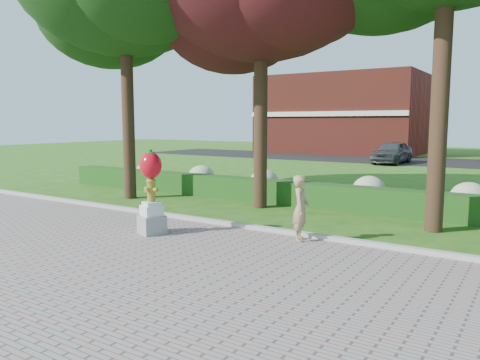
{
  "coord_description": "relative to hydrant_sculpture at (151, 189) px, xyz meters",
  "views": [
    {
      "loc": [
        5.75,
        -7.16,
        2.8
      ],
      "look_at": [
        0.45,
        1.0,
        1.6
      ],
      "focal_mm": 35.0,
      "sensor_mm": 36.0,
      "label": 1
    }
  ],
  "objects": [
    {
      "name": "ground",
      "position": [
        2.31,
        -1.22,
        -1.15
      ],
      "size": [
        100.0,
        100.0,
        0.0
      ],
      "primitive_type": "plane",
      "color": "#265816",
      "rests_on": "ground"
    },
    {
      "name": "walkway",
      "position": [
        2.31,
        -5.22,
        -1.13
      ],
      "size": [
        40.0,
        14.0,
        0.04
      ],
      "primitive_type": "cube",
      "color": "gray",
      "rests_on": "ground"
    },
    {
      "name": "curb",
      "position": [
        2.31,
        1.78,
        -1.08
      ],
      "size": [
        40.0,
        0.18,
        0.15
      ],
      "primitive_type": "cube",
      "color": "#ADADA5",
      "rests_on": "ground"
    },
    {
      "name": "lawn_hedge",
      "position": [
        2.31,
        5.78,
        -0.75
      ],
      "size": [
        24.0,
        0.7,
        0.8
      ],
      "primitive_type": "cube",
      "color": "#1F4614",
      "rests_on": "ground"
    },
    {
      "name": "hydrangea_row",
      "position": [
        2.89,
        6.78,
        -0.6
      ],
      "size": [
        20.1,
        1.1,
        0.99
      ],
      "color": "#A7AB82",
      "rests_on": "ground"
    },
    {
      "name": "street",
      "position": [
        2.31,
        26.78,
        -1.14
      ],
      "size": [
        50.0,
        8.0,
        0.02
      ],
      "primitive_type": "cube",
      "color": "black",
      "rests_on": "ground"
    },
    {
      "name": "building_left",
      "position": [
        -7.69,
        32.78,
        2.35
      ],
      "size": [
        14.0,
        8.0,
        7.0
      ],
      "primitive_type": "cube",
      "color": "maroon",
      "rests_on": "ground"
    },
    {
      "name": "hydrant_sculpture",
      "position": [
        0.0,
        0.0,
        0.0
      ],
      "size": [
        0.74,
        0.74,
        2.1
      ],
      "rotation": [
        0.0,
        0.0,
        -0.38
      ],
      "color": "gray",
      "rests_on": "walkway"
    },
    {
      "name": "woman",
      "position": [
        3.41,
        1.38,
        -0.33
      ],
      "size": [
        0.53,
        0.65,
        1.55
      ],
      "primitive_type": "imported",
      "rotation": [
        0.0,
        0.0,
        1.89
      ],
      "color": "tan",
      "rests_on": "walkway"
    },
    {
      "name": "parked_car",
      "position": [
        -0.54,
        23.78,
        -0.37
      ],
      "size": [
        2.02,
        4.56,
        1.53
      ],
      "primitive_type": "imported",
      "rotation": [
        0.0,
        0.0,
        -0.05
      ],
      "color": "#383B3F",
      "rests_on": "street"
    }
  ]
}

